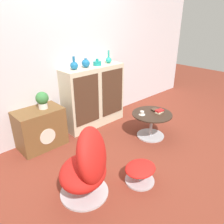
{
  "coord_description": "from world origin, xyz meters",
  "views": [
    {
      "loc": [
        -1.91,
        -1.63,
        1.83
      ],
      "look_at": [
        0.04,
        0.44,
        0.55
      ],
      "focal_mm": 35.0,
      "sensor_mm": 36.0,
      "label": 1
    }
  ],
  "objects_px": {
    "coffee_table": "(151,122)",
    "vase_inner_right": "(97,63)",
    "sideboard": "(94,96)",
    "vase_inner_left": "(86,63)",
    "book_stack": "(159,111)",
    "bowl": "(155,109)",
    "ottoman": "(140,171)",
    "tv_console": "(40,128)",
    "teacup": "(142,113)",
    "vase_leftmost": "(74,65)",
    "vase_rightmost": "(109,60)",
    "egg_chair": "(88,165)",
    "potted_plant": "(42,99)"
  },
  "relations": [
    {
      "from": "coffee_table",
      "to": "vase_inner_right",
      "type": "bearing_deg",
      "value": 105.66
    },
    {
      "from": "sideboard",
      "to": "vase_inner_left",
      "type": "bearing_deg",
      "value": 178.31
    },
    {
      "from": "book_stack",
      "to": "bowl",
      "type": "xyz_separation_m",
      "value": [
        0.02,
        0.1,
        -0.0
      ]
    },
    {
      "from": "book_stack",
      "to": "ottoman",
      "type": "bearing_deg",
      "value": -154.17
    },
    {
      "from": "tv_console",
      "to": "coffee_table",
      "type": "distance_m",
      "value": 1.71
    },
    {
      "from": "coffee_table",
      "to": "teacup",
      "type": "bearing_deg",
      "value": 152.67
    },
    {
      "from": "ottoman",
      "to": "bowl",
      "type": "xyz_separation_m",
      "value": [
        1.07,
        0.61,
        0.27
      ]
    },
    {
      "from": "vase_inner_left",
      "to": "vase_leftmost",
      "type": "bearing_deg",
      "value": 180.0
    },
    {
      "from": "coffee_table",
      "to": "vase_rightmost",
      "type": "relative_size",
      "value": 2.88
    },
    {
      "from": "vase_inner_left",
      "to": "vase_rightmost",
      "type": "height_order",
      "value": "vase_rightmost"
    },
    {
      "from": "sideboard",
      "to": "vase_leftmost",
      "type": "bearing_deg",
      "value": 179.37
    },
    {
      "from": "egg_chair",
      "to": "book_stack",
      "type": "relative_size",
      "value": 5.6
    },
    {
      "from": "tv_console",
      "to": "vase_inner_right",
      "type": "relative_size",
      "value": 4.82
    },
    {
      "from": "ottoman",
      "to": "potted_plant",
      "type": "height_order",
      "value": "potted_plant"
    },
    {
      "from": "egg_chair",
      "to": "book_stack",
      "type": "distance_m",
      "value": 1.64
    },
    {
      "from": "egg_chair",
      "to": "teacup",
      "type": "distance_m",
      "value": 1.41
    },
    {
      "from": "ottoman",
      "to": "teacup",
      "type": "height_order",
      "value": "teacup"
    },
    {
      "from": "vase_inner_left",
      "to": "book_stack",
      "type": "distance_m",
      "value": 1.39
    },
    {
      "from": "vase_inner_left",
      "to": "book_stack",
      "type": "height_order",
      "value": "vase_inner_left"
    },
    {
      "from": "coffee_table",
      "to": "vase_inner_right",
      "type": "relative_size",
      "value": 4.54
    },
    {
      "from": "egg_chair",
      "to": "vase_inner_right",
      "type": "relative_size",
      "value": 6.08
    },
    {
      "from": "egg_chair",
      "to": "vase_rightmost",
      "type": "distance_m",
      "value": 2.09
    },
    {
      "from": "tv_console",
      "to": "vase_inner_left",
      "type": "xyz_separation_m",
      "value": [
        0.91,
        0.03,
        0.82
      ]
    },
    {
      "from": "vase_inner_left",
      "to": "vase_inner_right",
      "type": "height_order",
      "value": "vase_inner_left"
    },
    {
      "from": "book_stack",
      "to": "egg_chair",
      "type": "bearing_deg",
      "value": -171.1
    },
    {
      "from": "vase_rightmost",
      "to": "potted_plant",
      "type": "distance_m",
      "value": 1.36
    },
    {
      "from": "tv_console",
      "to": "book_stack",
      "type": "distance_m",
      "value": 1.84
    },
    {
      "from": "vase_rightmost",
      "to": "bowl",
      "type": "bearing_deg",
      "value": -80.74
    },
    {
      "from": "bowl",
      "to": "vase_leftmost",
      "type": "bearing_deg",
      "value": 132.78
    },
    {
      "from": "coffee_table",
      "to": "vase_rightmost",
      "type": "distance_m",
      "value": 1.3
    },
    {
      "from": "vase_inner_left",
      "to": "potted_plant",
      "type": "relative_size",
      "value": 0.58
    },
    {
      "from": "tv_console",
      "to": "book_stack",
      "type": "height_order",
      "value": "tv_console"
    },
    {
      "from": "sideboard",
      "to": "book_stack",
      "type": "bearing_deg",
      "value": -64.62
    },
    {
      "from": "ottoman",
      "to": "book_stack",
      "type": "height_order",
      "value": "book_stack"
    },
    {
      "from": "teacup",
      "to": "vase_inner_left",
      "type": "bearing_deg",
      "value": 111.66
    },
    {
      "from": "ottoman",
      "to": "teacup",
      "type": "distance_m",
      "value": 1.06
    },
    {
      "from": "potted_plant",
      "to": "teacup",
      "type": "bearing_deg",
      "value": -36.63
    },
    {
      "from": "vase_leftmost",
      "to": "vase_rightmost",
      "type": "relative_size",
      "value": 0.92
    },
    {
      "from": "teacup",
      "to": "potted_plant",
      "type": "bearing_deg",
      "value": 143.37
    },
    {
      "from": "sideboard",
      "to": "tv_console",
      "type": "relative_size",
      "value": 1.67
    },
    {
      "from": "sideboard",
      "to": "coffee_table",
      "type": "xyz_separation_m",
      "value": [
        0.38,
        -0.98,
        -0.27
      ]
    },
    {
      "from": "ottoman",
      "to": "potted_plant",
      "type": "bearing_deg",
      "value": 104.21
    },
    {
      "from": "coffee_table",
      "to": "book_stack",
      "type": "xyz_separation_m",
      "value": [
        0.11,
        -0.06,
        0.17
      ]
    },
    {
      "from": "sideboard",
      "to": "potted_plant",
      "type": "distance_m",
      "value": 0.97
    },
    {
      "from": "vase_inner_right",
      "to": "potted_plant",
      "type": "relative_size",
      "value": 0.56
    },
    {
      "from": "tv_console",
      "to": "egg_chair",
      "type": "xyz_separation_m",
      "value": [
        -0.09,
        -1.26,
        0.1
      ]
    },
    {
      "from": "ottoman",
      "to": "bowl",
      "type": "height_order",
      "value": "bowl"
    },
    {
      "from": "vase_rightmost",
      "to": "potted_plant",
      "type": "height_order",
      "value": "vase_rightmost"
    },
    {
      "from": "vase_inner_left",
      "to": "teacup",
      "type": "relative_size",
      "value": 1.45
    },
    {
      "from": "potted_plant",
      "to": "bowl",
      "type": "height_order",
      "value": "potted_plant"
    }
  ]
}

